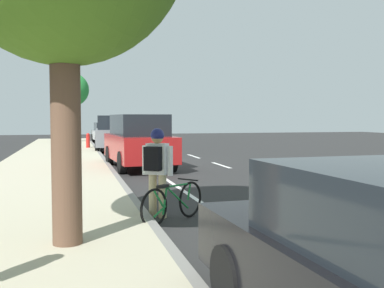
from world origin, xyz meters
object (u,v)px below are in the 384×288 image
object	(u,v)px
bicycle_at_curb	(173,202)
fire_hydrant	(88,140)
cyclist_with_backpack	(157,164)
parked_suv_grey_second	(113,133)
parked_suv_red_mid	(139,141)
parked_sedan_silver_nearest	(106,133)
street_tree_near_cyclist	(71,91)

from	to	relation	value
bicycle_at_curb	fire_hydrant	world-z (taller)	fire_hydrant
bicycle_at_curb	cyclist_with_backpack	xyz separation A→B (m)	(0.21, -0.43, 0.66)
bicycle_at_curb	parked_suv_grey_second	bearing A→B (deg)	-91.49
parked_suv_red_mid	bicycle_at_curb	distance (m)	8.79
parked_sedan_silver_nearest	street_tree_near_cyclist	xyz separation A→B (m)	(2.42, -0.52, 3.07)
parked_sedan_silver_nearest	bicycle_at_curb	bearing A→B (deg)	88.64
parked_sedan_silver_nearest	street_tree_near_cyclist	bearing A→B (deg)	-12.15
parked_suv_grey_second	street_tree_near_cyclist	bearing A→B (deg)	-74.37
parked_suv_grey_second	street_tree_near_cyclist	xyz separation A→B (m)	(2.27, -8.13, 2.80)
cyclist_with_backpack	fire_hydrant	size ratio (longest dim) A/B	2.01
bicycle_at_curb	street_tree_near_cyclist	bearing A→B (deg)	-86.02
parked_suv_red_mid	cyclist_with_backpack	distance (m)	8.36
fire_hydrant	cyclist_with_backpack	bearing A→B (deg)	92.12
parked_sedan_silver_nearest	bicycle_at_curb	world-z (taller)	parked_sedan_silver_nearest
parked_suv_grey_second	cyclist_with_backpack	world-z (taller)	parked_suv_grey_second
street_tree_near_cyclist	fire_hydrant	size ratio (longest dim) A/B	5.93
cyclist_with_backpack	street_tree_near_cyclist	distance (m)	25.77
parked_suv_grey_second	parked_suv_red_mid	distance (m)	9.12
parked_suv_red_mid	cyclist_with_backpack	xyz separation A→B (m)	(0.83, 8.32, -0.00)
parked_suv_grey_second	street_tree_near_cyclist	distance (m)	8.89
cyclist_with_backpack	fire_hydrant	world-z (taller)	cyclist_with_backpack
parked_suv_grey_second	parked_suv_red_mid	bearing A→B (deg)	90.98
parked_suv_red_mid	cyclist_with_backpack	bearing A→B (deg)	84.28
parked_suv_grey_second	fire_hydrant	size ratio (longest dim) A/B	5.73
parked_suv_red_mid	parked_sedan_silver_nearest	bearing A→B (deg)	-89.95
bicycle_at_curb	street_tree_near_cyclist	xyz separation A→B (m)	(1.81, -26.00, 3.46)
parked_sedan_silver_nearest	bicycle_at_curb	xyz separation A→B (m)	(0.61, 25.48, -0.39)
street_tree_near_cyclist	fire_hydrant	xyz separation A→B (m)	(-0.91, 7.10, -3.26)
bicycle_at_curb	street_tree_near_cyclist	world-z (taller)	street_tree_near_cyclist
street_tree_near_cyclist	bicycle_at_curb	bearing A→B (deg)	93.98
cyclist_with_backpack	fire_hydrant	distance (m)	18.49
cyclist_with_backpack	parked_suv_red_mid	bearing A→B (deg)	-95.72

